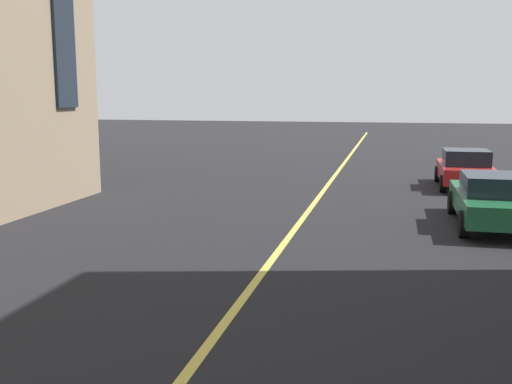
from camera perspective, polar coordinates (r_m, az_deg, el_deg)
The scene contains 3 objects.
lane_centre_line at distance 14.17m, azimuth 3.34°, elevation -4.22°, with size 80.00×0.16×0.01m.
car_green_mid at distance 16.16m, azimuth 22.13°, elevation -0.68°, with size 4.40×1.95×1.37m.
car_red_near at distance 22.57m, azimuth 19.64°, elevation 2.15°, with size 3.90×1.89×1.40m.
Camera 1 is at (6.43, -2.34, 3.34)m, focal length 41.18 mm.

